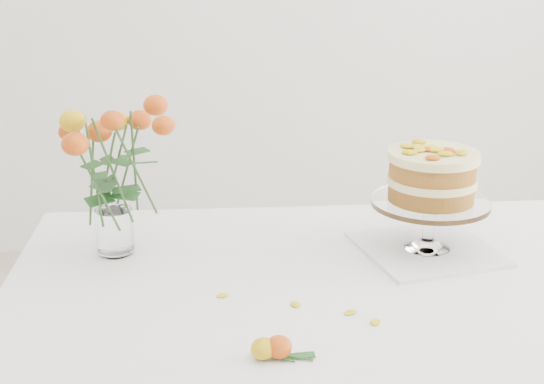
{
  "coord_description": "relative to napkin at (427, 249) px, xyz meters",
  "views": [
    {
      "loc": [
        -0.26,
        -1.41,
        1.44
      ],
      "look_at": [
        -0.15,
        0.16,
        0.9
      ],
      "focal_mm": 50.0,
      "sensor_mm": 36.0,
      "label": 1
    }
  ],
  "objects": [
    {
      "name": "napkin",
      "position": [
        0.0,
        0.0,
        0.0
      ],
      "size": [
        0.34,
        0.34,
        0.01
      ],
      "primitive_type": "cube",
      "rotation": [
        0.0,
        0.0,
        0.24
      ],
      "color": "white",
      "rests_on": "table"
    },
    {
      "name": "rose_vase",
      "position": [
        -0.7,
        0.04,
        0.24
      ],
      "size": [
        0.28,
        0.28,
        0.42
      ],
      "rotation": [
        0.0,
        0.0,
        0.04
      ],
      "color": "white",
      "rests_on": "table"
    },
    {
      "name": "cake_stand",
      "position": [
        0.0,
        0.0,
        0.16
      ],
      "size": [
        0.26,
        0.26,
        0.24
      ],
      "rotation": [
        0.0,
        0.0,
        -0.24
      ],
      "color": "white",
      "rests_on": "napkin"
    },
    {
      "name": "stray_petal_b",
      "position": [
        -0.22,
        -0.28,
        -0.0
      ],
      "size": [
        0.03,
        0.02,
        0.0
      ],
      "primitive_type": "ellipsoid",
      "color": "yellow",
      "rests_on": "table"
    },
    {
      "name": "table",
      "position": [
        -0.2,
        -0.14,
        -0.09
      ],
      "size": [
        1.43,
        0.93,
        0.76
      ],
      "color": "tan",
      "rests_on": "ground"
    },
    {
      "name": "stray_petal_a",
      "position": [
        -0.32,
        -0.24,
        -0.0
      ],
      "size": [
        0.03,
        0.02,
        0.0
      ],
      "primitive_type": "ellipsoid",
      "color": "yellow",
      "rests_on": "table"
    },
    {
      "name": "loose_rose_far",
      "position": [
        -0.37,
        -0.43,
        0.01
      ],
      "size": [
        0.08,
        0.05,
        0.04
      ],
      "rotation": [
        0.0,
        0.0,
        -0.34
      ],
      "color": "#B93609",
      "rests_on": "table"
    },
    {
      "name": "stray_petal_c",
      "position": [
        -0.18,
        -0.32,
        -0.0
      ],
      "size": [
        0.03,
        0.02,
        0.0
      ],
      "primitive_type": "ellipsoid",
      "color": "yellow",
      "rests_on": "table"
    },
    {
      "name": "loose_rose_near",
      "position": [
        -0.4,
        -0.43,
        0.01
      ],
      "size": [
        0.07,
        0.04,
        0.04
      ],
      "rotation": [
        0.0,
        0.0,
        -0.36
      ],
      "color": "yellow",
      "rests_on": "table"
    },
    {
      "name": "stray_petal_d",
      "position": [
        -0.46,
        -0.19,
        -0.0
      ],
      "size": [
        0.03,
        0.02,
        0.0
      ],
      "primitive_type": "ellipsoid",
      "color": "yellow",
      "rests_on": "table"
    }
  ]
}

